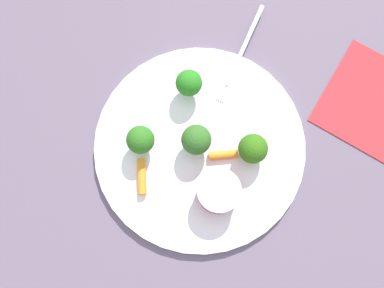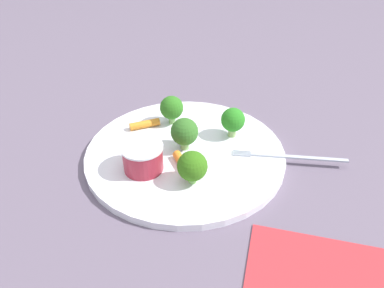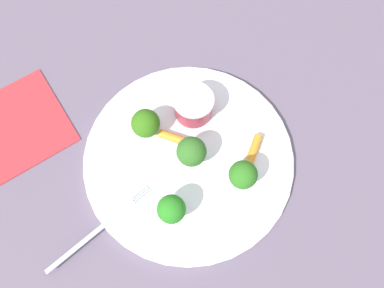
{
  "view_description": "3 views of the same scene",
  "coord_description": "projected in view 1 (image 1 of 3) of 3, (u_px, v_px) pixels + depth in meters",
  "views": [
    {
      "loc": [
        -0.14,
        -0.01,
        0.63
      ],
      "look_at": [
        -0.0,
        0.01,
        0.02
      ],
      "focal_mm": 39.77,
      "sensor_mm": 36.0,
      "label": 1
    },
    {
      "loc": [
        -0.06,
        -0.47,
        0.37
      ],
      "look_at": [
        0.01,
        0.0,
        0.02
      ],
      "focal_mm": 34.65,
      "sensor_mm": 36.0,
      "label": 2
    },
    {
      "loc": [
        0.15,
        0.11,
        0.54
      ],
      "look_at": [
        -0.01,
        -0.0,
        0.03
      ],
      "focal_mm": 34.61,
      "sensor_mm": 36.0,
      "label": 3
    }
  ],
  "objects": [
    {
      "name": "plate",
      "position": [
        200.0,
        146.0,
        0.64
      ],
      "size": [
        0.32,
        0.32,
        0.01
      ],
      "primitive_type": "cylinder",
      "color": "white",
      "rests_on": "ground_plane"
    },
    {
      "name": "broccoli_floret_2",
      "position": [
        140.0,
        140.0,
        0.61
      ],
      "size": [
        0.04,
        0.04,
        0.05
      ],
      "color": "#81BF66",
      "rests_on": "plate"
    },
    {
      "name": "carrot_stick_1",
      "position": [
        223.0,
        155.0,
        0.63
      ],
      "size": [
        0.02,
        0.04,
        0.01
      ],
      "primitive_type": "cylinder",
      "rotation": [
        1.57,
        0.0,
        3.39
      ],
      "color": "orange",
      "rests_on": "plate"
    },
    {
      "name": "broccoli_floret_1",
      "position": [
        253.0,
        146.0,
        0.61
      ],
      "size": [
        0.04,
        0.04,
        0.05
      ],
      "color": "#84C562",
      "rests_on": "plate"
    },
    {
      "name": "broccoli_floret_3",
      "position": [
        189.0,
        83.0,
        0.63
      ],
      "size": [
        0.04,
        0.04,
        0.05
      ],
      "color": "#94B96C",
      "rests_on": "plate"
    },
    {
      "name": "napkin",
      "position": [
        375.0,
        103.0,
        0.66
      ],
      "size": [
        0.21,
        0.2,
        0.0
      ],
      "primitive_type": "cube",
      "rotation": [
        0.0,
        0.0,
        -0.4
      ],
      "color": "#BC2D33",
      "rests_on": "ground_plane"
    },
    {
      "name": "carrot_stick_0",
      "position": [
        142.0,
        177.0,
        0.62
      ],
      "size": [
        0.05,
        0.02,
        0.01
      ],
      "primitive_type": "cylinder",
      "rotation": [
        1.57,
        0.0,
        4.92
      ],
      "color": "orange",
      "rests_on": "plate"
    },
    {
      "name": "sauce_cup",
      "position": [
        218.0,
        192.0,
        0.6
      ],
      "size": [
        0.06,
        0.06,
        0.04
      ],
      "color": "maroon",
      "rests_on": "plate"
    },
    {
      "name": "ground_plane",
      "position": [
        200.0,
        147.0,
        0.65
      ],
      "size": [
        2.4,
        2.4,
        0.0
      ],
      "primitive_type": "plane",
      "color": "#615467"
    },
    {
      "name": "fork",
      "position": [
        241.0,
        54.0,
        0.67
      ],
      "size": [
        0.17,
        0.06,
        0.0
      ],
      "color": "#B0B8C8",
      "rests_on": "plate"
    },
    {
      "name": "broccoli_floret_0",
      "position": [
        196.0,
        141.0,
        0.61
      ],
      "size": [
        0.04,
        0.04,
        0.05
      ],
      "color": "#7EAC62",
      "rests_on": "plate"
    }
  ]
}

